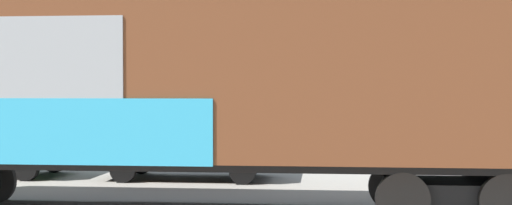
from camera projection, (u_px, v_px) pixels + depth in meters
freight_car at (179, 78)px, 12.02m from camera, size 14.18×3.50×4.37m
flagpole at (415, 28)px, 25.35m from camera, size 1.22×0.89×7.22m
hillside at (281, 60)px, 79.07m from camera, size 153.92×42.85×16.04m
parked_car_black at (187, 146)px, 16.76m from camera, size 4.45×2.09×1.63m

